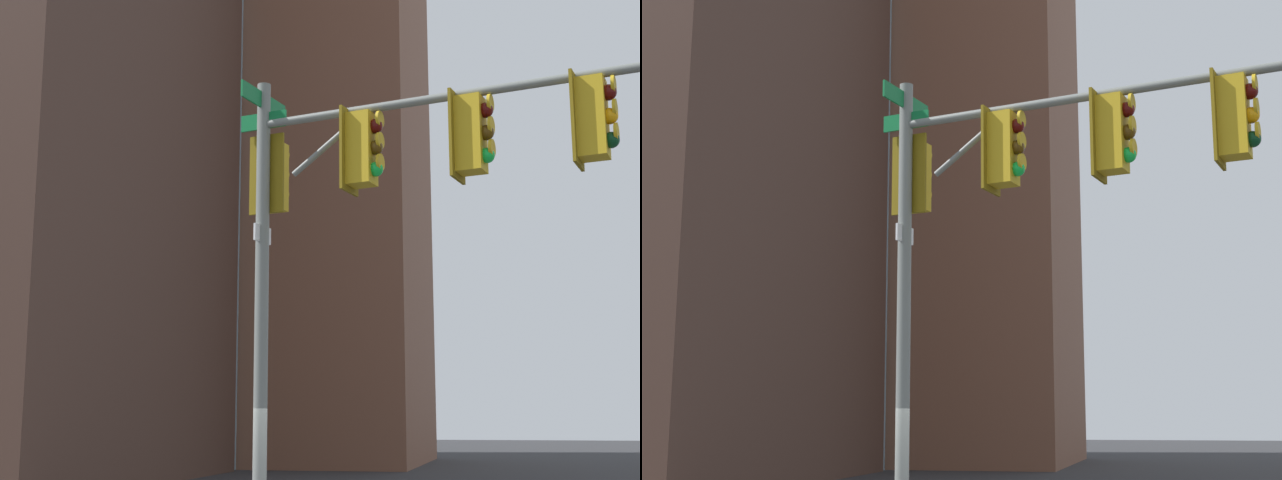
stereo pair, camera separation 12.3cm
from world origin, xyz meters
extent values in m
cylinder|color=slate|center=(0.42, -0.25, 3.56)|extent=(0.19, 0.19, 7.12)
cylinder|color=slate|center=(-2.26, 0.40, 6.51)|extent=(5.37, 1.41, 0.12)
cylinder|color=slate|center=(-0.55, -0.02, 6.06)|extent=(1.03, 0.33, 0.75)
cube|color=#0F6B33|center=(0.42, -0.25, 6.87)|extent=(0.32, 1.23, 0.24)
cube|color=#0F6B33|center=(0.42, -0.25, 6.57)|extent=(0.72, 0.20, 0.24)
cube|color=white|center=(0.42, -0.25, 4.91)|extent=(0.13, 0.44, 0.24)
cube|color=gold|center=(-1.07, 0.11, 5.95)|extent=(0.41, 0.41, 1.00)
cube|color=#775E0F|center=(-0.88, 0.06, 5.95)|extent=(0.17, 0.54, 1.16)
sphere|color=#470A07|center=(-1.27, 0.16, 6.25)|extent=(0.20, 0.20, 0.20)
cylinder|color=gold|center=(-1.33, 0.17, 6.34)|extent=(0.09, 0.23, 0.23)
sphere|color=#4C330A|center=(-1.27, 0.16, 5.95)|extent=(0.20, 0.20, 0.20)
cylinder|color=gold|center=(-1.33, 0.17, 6.04)|extent=(0.09, 0.23, 0.23)
sphere|color=green|center=(-1.27, 0.16, 5.65)|extent=(0.20, 0.20, 0.20)
cylinder|color=gold|center=(-1.33, 0.17, 5.74)|extent=(0.09, 0.23, 0.23)
cube|color=gold|center=(-2.55, 0.47, 5.95)|extent=(0.41, 0.41, 1.00)
cube|color=#775E0F|center=(-2.37, 0.42, 5.95)|extent=(0.17, 0.54, 1.16)
sphere|color=#470A07|center=(-2.75, 0.52, 6.25)|extent=(0.20, 0.20, 0.20)
cylinder|color=gold|center=(-2.82, 0.53, 6.34)|extent=(0.09, 0.23, 0.23)
sphere|color=#4C330A|center=(-2.75, 0.52, 5.95)|extent=(0.20, 0.20, 0.20)
cylinder|color=gold|center=(-2.82, 0.53, 6.04)|extent=(0.09, 0.23, 0.23)
sphere|color=green|center=(-2.75, 0.52, 5.65)|extent=(0.20, 0.20, 0.20)
cylinder|color=gold|center=(-2.82, 0.53, 5.74)|extent=(0.09, 0.23, 0.23)
cube|color=gold|center=(-4.04, 0.83, 5.95)|extent=(0.41, 0.41, 1.00)
cube|color=#775E0F|center=(-3.85, 0.78, 5.95)|extent=(0.17, 0.54, 1.16)
sphere|color=#470A07|center=(-4.24, 0.87, 6.25)|extent=(0.20, 0.20, 0.20)
cylinder|color=gold|center=(-4.30, 0.89, 6.34)|extent=(0.09, 0.23, 0.23)
sphere|color=#F29E0C|center=(-4.24, 0.87, 5.95)|extent=(0.20, 0.20, 0.20)
cylinder|color=gold|center=(-4.30, 0.89, 6.04)|extent=(0.09, 0.23, 0.23)
sphere|color=#0A3819|center=(-4.24, 0.87, 5.65)|extent=(0.20, 0.20, 0.20)
cylinder|color=gold|center=(-4.30, 0.89, 5.74)|extent=(0.09, 0.23, 0.23)
cube|color=gold|center=(0.35, -0.54, 5.81)|extent=(0.41, 0.41, 1.00)
cube|color=#775E0F|center=(0.39, -0.35, 5.81)|extent=(0.54, 0.17, 1.16)
sphere|color=#470A07|center=(0.30, -0.74, 6.11)|extent=(0.20, 0.20, 0.20)
cylinder|color=gold|center=(0.28, -0.80, 6.20)|extent=(0.23, 0.09, 0.23)
sphere|color=#4C330A|center=(0.30, -0.74, 5.81)|extent=(0.20, 0.20, 0.20)
cylinder|color=gold|center=(0.28, -0.80, 5.90)|extent=(0.23, 0.09, 0.23)
sphere|color=green|center=(0.30, -0.74, 5.51)|extent=(0.20, 0.20, 0.20)
cylinder|color=gold|center=(0.28, -0.80, 5.60)|extent=(0.23, 0.09, 0.23)
cube|color=brown|center=(12.19, -38.85, 16.98)|extent=(19.73, 14.93, 33.97)
camera|label=1|loc=(-3.11, 12.17, 2.35)|focal=52.58mm
camera|label=2|loc=(-3.23, 12.14, 2.35)|focal=52.58mm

